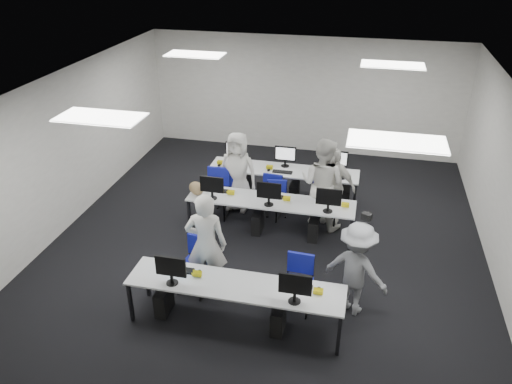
% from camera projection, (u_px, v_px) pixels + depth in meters
% --- Properties ---
extents(room, '(9.00, 9.02, 3.00)m').
position_uv_depth(room, '(269.00, 168.00, 8.95)').
color(room, black).
rests_on(room, ground).
extents(ceiling_panels, '(5.20, 4.60, 0.02)m').
position_uv_depth(ceiling_panels, '(270.00, 87.00, 8.25)').
color(ceiling_panels, white).
rests_on(ceiling_panels, room).
extents(desk_front, '(3.20, 0.70, 0.73)m').
position_uv_depth(desk_front, '(235.00, 287.00, 7.26)').
color(desk_front, '#B1B4B5').
rests_on(desk_front, ground).
extents(desk_mid, '(3.20, 0.70, 0.73)m').
position_uv_depth(desk_mid, '(271.00, 203.00, 9.50)').
color(desk_mid, '#B1B4B5').
rests_on(desk_mid, ground).
extents(desk_back, '(3.20, 0.70, 0.73)m').
position_uv_depth(desk_back, '(284.00, 172.00, 10.71)').
color(desk_back, '#B1B4B5').
rests_on(desk_back, ground).
extents(equipment_front, '(2.51, 0.41, 1.19)m').
position_uv_depth(equipment_front, '(223.00, 303.00, 7.44)').
color(equipment_front, '#0D5CB1').
rests_on(equipment_front, desk_front).
extents(equipment_mid, '(2.91, 0.41, 1.19)m').
position_uv_depth(equipment_mid, '(261.00, 216.00, 9.67)').
color(equipment_mid, white).
rests_on(equipment_mid, desk_mid).
extents(equipment_back, '(2.91, 0.41, 1.19)m').
position_uv_depth(equipment_back, '(292.00, 186.00, 10.84)').
color(equipment_back, white).
rests_on(equipment_back, desk_back).
extents(chair_0, '(0.53, 0.57, 0.93)m').
position_uv_depth(chair_0, '(196.00, 274.00, 8.16)').
color(chair_0, navy).
rests_on(chair_0, ground).
extents(chair_1, '(0.47, 0.50, 0.89)m').
position_uv_depth(chair_1, '(297.00, 292.00, 7.77)').
color(chair_1, navy).
rests_on(chair_1, ground).
extents(chair_2, '(0.50, 0.54, 0.99)m').
position_uv_depth(chair_2, '(217.00, 201.00, 10.31)').
color(chair_2, navy).
rests_on(chair_2, ground).
extents(chair_3, '(0.46, 0.50, 0.87)m').
position_uv_depth(chair_3, '(270.00, 204.00, 10.28)').
color(chair_3, navy).
rests_on(chair_3, ground).
extents(chair_4, '(0.47, 0.51, 0.92)m').
position_uv_depth(chair_4, '(325.00, 211.00, 10.00)').
color(chair_4, navy).
rests_on(chair_4, ground).
extents(chair_5, '(0.44, 0.48, 0.83)m').
position_uv_depth(chair_5, '(227.00, 194.00, 10.69)').
color(chair_5, navy).
rests_on(chair_5, ground).
extents(chair_6, '(0.49, 0.52, 0.86)m').
position_uv_depth(chair_6, '(277.00, 201.00, 10.39)').
color(chair_6, navy).
rests_on(chair_6, ground).
extents(chair_7, '(0.49, 0.52, 0.83)m').
position_uv_depth(chair_7, '(323.00, 203.00, 10.34)').
color(chair_7, navy).
rests_on(chair_7, ground).
extents(handbag, '(0.37, 0.30, 0.26)m').
position_uv_depth(handbag, '(196.00, 188.00, 9.63)').
color(handbag, olive).
rests_on(handbag, desk_mid).
extents(student_0, '(0.71, 0.51, 1.80)m').
position_uv_depth(student_0, '(206.00, 245.00, 7.84)').
color(student_0, silver).
rests_on(student_0, ground).
extents(student_1, '(1.07, 0.94, 1.85)m').
position_uv_depth(student_1, '(322.00, 183.00, 9.68)').
color(student_1, silver).
rests_on(student_1, ground).
extents(student_2, '(0.88, 0.61, 1.70)m').
position_uv_depth(student_2, '(238.00, 172.00, 10.31)').
color(student_2, silver).
rests_on(student_2, ground).
extents(student_3, '(1.00, 0.60, 1.60)m').
position_uv_depth(student_3, '(332.00, 186.00, 9.86)').
color(student_3, silver).
rests_on(student_3, ground).
extents(photographer, '(1.15, 0.91, 1.56)m').
position_uv_depth(photographer, '(356.00, 269.00, 7.48)').
color(photographer, slate).
rests_on(photographer, ground).
extents(dslr_camera, '(0.20, 0.22, 0.10)m').
position_uv_depth(dslr_camera, '(367.00, 216.00, 7.23)').
color(dslr_camera, black).
rests_on(dslr_camera, photographer).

